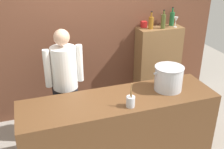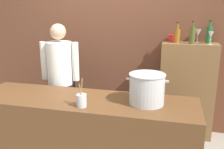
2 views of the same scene
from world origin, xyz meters
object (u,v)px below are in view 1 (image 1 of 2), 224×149
Objects in this scene: wine_bottle_green at (172,18)px; wine_glass_short at (176,20)px; wine_bottle_olive at (163,21)px; wine_bottle_amber at (151,22)px; utensil_crock at (131,101)px; spice_tin_red at (144,24)px; chef at (65,79)px; wine_glass_wide at (163,18)px; stockpot_large at (169,78)px.

wine_bottle_green is 1.80× the size of wine_glass_short.
wine_bottle_amber is at bearing 167.44° from wine_bottle_olive.
utensil_crock is at bearing -129.37° from wine_bottle_olive.
wine_bottle_amber reaches higher than spice_tin_red.
wine_glass_wide is at bearing -166.44° from chef.
chef is at bearing -160.55° from wine_bottle_amber.
wine_bottle_olive is 1.77× the size of wine_glass_short.
wine_bottle_amber reaches higher than wine_glass_short.
wine_bottle_olive is (1.10, 1.34, 0.53)m from utensil_crock.
wine_bottle_olive is at bearing 50.63° from utensil_crock.
spice_tin_red is (0.21, 1.25, 0.38)m from stockpot_large.
stockpot_large is at bearing 148.06° from chef.
wine_bottle_green is at bearing 47.71° from utensil_crock.
wine_bottle_olive is at bearing -118.43° from wine_glass_wide.
wine_glass_wide is at bearing 135.89° from wine_glass_short.
wine_glass_wide reaches higher than stockpot_large.
wine_bottle_amber is at bearing 174.75° from wine_glass_short.
wine_glass_short is at bearing 45.23° from utensil_crock.
wine_bottle_green reaches higher than wine_bottle_olive.
wine_bottle_green reaches higher than stockpot_large.
wine_glass_wide is 0.36m from spice_tin_red.
chef is 9.06× the size of wine_glass_wide.
wine_bottle_olive is (1.72, 0.49, 0.54)m from chef.
utensil_crock is 1.97m from wine_glass_short.
wine_glass_short is at bearing -16.99° from spice_tin_red.
utensil_crock is 1.04× the size of wine_bottle_amber.
wine_glass_short is (0.15, -0.15, -0.01)m from wine_glass_wide.
wine_glass_wide is (0.28, 0.11, 0.03)m from wine_bottle_amber.
chef is 1.66m from spice_tin_red.
stockpot_large is at bearing -99.29° from spice_tin_red.
chef is 1.70m from wine_bottle_amber.
wine_glass_wide is at bearing 51.61° from utensil_crock.
spice_tin_red is (-0.35, 0.01, -0.08)m from wine_glass_wide.
wine_bottle_green is at bearing 94.38° from wine_glass_short.
wine_bottle_green is 0.11m from wine_glass_short.
wine_bottle_olive reaches higher than spice_tin_red.
wine_bottle_amber reaches higher than stockpot_large.
wine_glass_short is at bearing 1.04° from wine_bottle_olive.
spice_tin_red is (1.45, 0.65, 0.47)m from chef.
spice_tin_red is (-0.50, 0.15, -0.07)m from wine_glass_short.
stockpot_large is 1.44m from wine_glass_wide.
chef is at bearing -160.29° from wine_glass_wide.
utensil_crock is 1.98m from wine_glass_wide.
wine_bottle_green reaches higher than chef.
stockpot_large is 2.36× the size of wine_glass_wide.
wine_bottle_olive reaches higher than wine_glass_wide.
stockpot_large is 1.47× the size of utensil_crock.
utensil_crock is (-0.62, -0.24, -0.09)m from stockpot_large.
wine_bottle_amber is (0.28, 1.14, 0.43)m from stockpot_large.
wine_glass_wide reaches higher than wine_glass_short.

